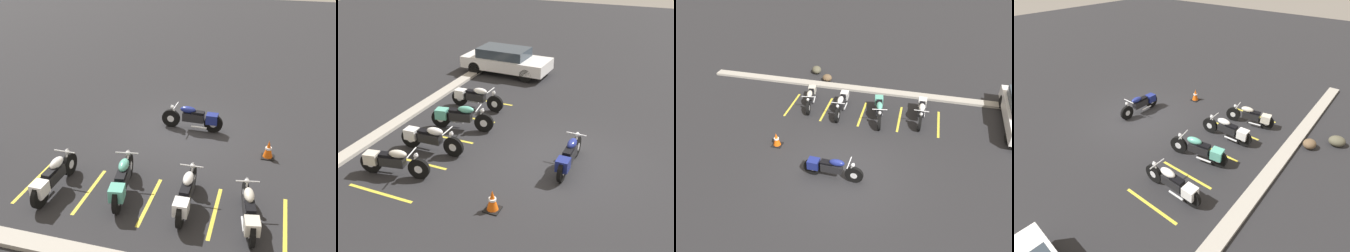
# 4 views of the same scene
# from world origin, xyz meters

# --- Properties ---
(ground) EXTENTS (60.00, 60.00, 0.00)m
(ground) POSITION_xyz_m (0.00, 0.00, 0.00)
(ground) COLOR #262628
(motorcycle_navy_featured) EXTENTS (2.22, 0.62, 0.87)m
(motorcycle_navy_featured) POSITION_xyz_m (-0.45, -0.26, 0.46)
(motorcycle_navy_featured) COLOR black
(motorcycle_navy_featured) RESTS_ON ground
(parked_bike_0) EXTENTS (0.74, 2.13, 0.85)m
(parked_bike_0) POSITION_xyz_m (-2.74, 4.41, 0.45)
(parked_bike_0) COLOR black
(parked_bike_0) RESTS_ON ground
(parked_bike_1) EXTENTS (0.63, 2.24, 0.88)m
(parked_bike_1) POSITION_xyz_m (-1.13, 4.17, 0.47)
(parked_bike_1) COLOR black
(parked_bike_1) RESTS_ON ground
(parked_bike_2) EXTENTS (0.77, 2.31, 0.91)m
(parked_bike_2) POSITION_xyz_m (0.65, 4.06, 0.48)
(parked_bike_2) COLOR black
(parked_bike_2) RESTS_ON ground
(parked_bike_3) EXTENTS (0.63, 2.26, 0.89)m
(parked_bike_3) POSITION_xyz_m (2.54, 4.40, 0.47)
(parked_bike_3) COLOR black
(parked_bike_3) RESTS_ON ground
(car_white) EXTENTS (1.98, 4.37, 1.29)m
(car_white) POSITION_xyz_m (7.01, 4.94, 0.68)
(car_white) COLOR black
(car_white) RESTS_ON ground
(concrete_curb) EXTENTS (18.00, 0.50, 0.12)m
(concrete_curb) POSITION_xyz_m (0.00, 6.38, 0.06)
(concrete_curb) COLOR #A8A399
(concrete_curb) RESTS_ON ground
(traffic_cone) EXTENTS (0.40, 0.40, 0.60)m
(traffic_cone) POSITION_xyz_m (-3.07, 1.01, 0.28)
(traffic_cone) COLOR black
(traffic_cone) RESTS_ON ground
(stall_line_0) EXTENTS (0.10, 2.10, 0.00)m
(stall_line_0) POSITION_xyz_m (-3.64, 4.14, 0.00)
(stall_line_0) COLOR gold
(stall_line_0) RESTS_ON ground
(stall_line_1) EXTENTS (0.10, 2.10, 0.00)m
(stall_line_1) POSITION_xyz_m (-1.89, 4.14, 0.00)
(stall_line_1) COLOR gold
(stall_line_1) RESTS_ON ground
(stall_line_2) EXTENTS (0.10, 2.10, 0.00)m
(stall_line_2) POSITION_xyz_m (-0.14, 4.14, 0.00)
(stall_line_2) COLOR gold
(stall_line_2) RESTS_ON ground
(stall_line_3) EXTENTS (0.10, 2.10, 0.00)m
(stall_line_3) POSITION_xyz_m (1.61, 4.14, 0.00)
(stall_line_3) COLOR gold
(stall_line_3) RESTS_ON ground
(stall_line_4) EXTENTS (0.10, 2.10, 0.00)m
(stall_line_4) POSITION_xyz_m (3.36, 4.14, 0.00)
(stall_line_4) COLOR gold
(stall_line_4) RESTS_ON ground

